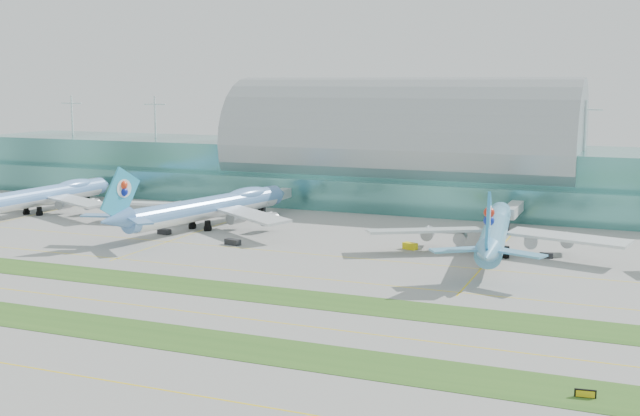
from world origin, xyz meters
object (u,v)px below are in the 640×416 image
at_px(airliner_c, 495,229).
at_px(airliner_a, 41,195).
at_px(terminal, 401,162).
at_px(taxiway_sign_east, 585,394).
at_px(airliner_b, 210,206).

bearing_deg(airliner_c, airliner_a, 170.15).
bearing_deg(terminal, airliner_c, -57.69).
relative_size(airliner_a, taxiway_sign_east, 24.24).
bearing_deg(taxiway_sign_east, airliner_b, 133.23).
bearing_deg(taxiway_sign_east, terminal, 107.69).
xyz_separation_m(airliner_b, taxiway_sign_east, (109.59, -91.40, -5.75)).
bearing_deg(airliner_b, terminal, 73.50).
relative_size(airliner_b, taxiway_sign_east, 25.85).
bearing_deg(terminal, airliner_a, -147.28).
bearing_deg(airliner_c, terminal, 115.28).
bearing_deg(terminal, airliner_b, -119.16).
height_order(airliner_a, airliner_b, airliner_b).
bearing_deg(airliner_a, terminal, 35.62).
xyz_separation_m(terminal, airliner_c, (45.20, -71.46, -8.18)).
relative_size(terminal, taxiway_sign_east, 118.66).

